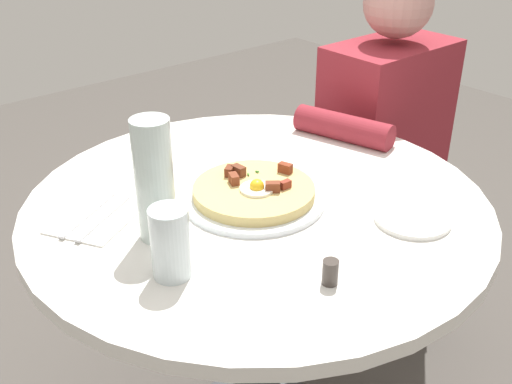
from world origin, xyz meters
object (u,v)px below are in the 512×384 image
Objects in this scene: bread_plate at (412,219)px; salt_shaker at (320,121)px; water_bottle at (154,180)px; knife at (88,215)px; water_glass at (170,243)px; dining_table at (257,267)px; pizza_plate at (255,199)px; fork at (103,218)px; person_seated at (379,179)px; pepper_shaker at (330,272)px; breakfast_pizza at (255,191)px.

bread_plate is 3.31× the size of salt_shaker.
knife is at bearing 115.91° from water_bottle.
salt_shaker is at bearing 23.83° from water_glass.
dining_table is 7.52× the size of water_glass.
fork is (-0.28, 0.14, 0.00)m from pizza_plate.
salt_shaker reaches higher than dining_table.
fork is at bearing 154.42° from pizza_plate.
person_seated is 0.92m from pepper_shaker.
salt_shaker is at bearing 15.62° from water_bottle.
dining_table is at bearing 22.49° from pizza_plate.
dining_table is 0.37m from pepper_shaker.
water_glass reaches higher than pepper_shaker.
water_glass is 2.85× the size of salt_shaker.
pizza_plate is at bearing 125.43° from bread_plate.
person_seated is at bearing 16.97° from water_glass.
fork is at bearing 139.67° from bread_plate.
pizza_plate is 6.61× the size of pepper_shaker.
water_glass reaches higher than knife.
person_seated is 0.69m from bread_plate.
bread_plate is at bearing -70.83° from knife.
breakfast_pizza is (-0.65, -0.18, 0.26)m from person_seated.
pizza_plate reaches higher than knife.
dining_table is 0.38m from water_bottle.
dining_table is 21.56× the size of pepper_shaker.
fork is at bearing -177.36° from person_seated.
dining_table is at bearing -164.84° from person_seated.
pizza_plate is (-0.01, -0.00, 0.18)m from dining_table.
person_seated is 0.37m from salt_shaker.
bread_plate is (0.18, -0.27, 0.18)m from dining_table.
knife is (-0.31, 0.16, 0.18)m from dining_table.
water_bottle is (0.07, -0.15, 0.11)m from knife.
person_seated reaches higher than pepper_shaker.
water_bottle reaches higher than bread_plate.
bread_plate reaches higher than knife.
dining_table is 0.18m from pizza_plate.
breakfast_pizza is 5.63× the size of pepper_shaker.
pizza_plate is at bearing 20.86° from water_glass.
water_bottle reaches higher than pizza_plate.
water_glass is 2.87× the size of pepper_shaker.
water_bottle is (-0.42, 0.28, 0.11)m from bread_plate.
bread_plate is at bearing -18.88° from water_glass.
dining_table is at bearing 72.58° from pepper_shaker.
water_glass is 0.55× the size of water_bottle.
person_seated is at bearing 43.54° from bread_plate.
person_seated is at bearing 15.25° from breakfast_pizza.
pepper_shaker is at bearing -106.06° from pizza_plate.
pizza_plate is 0.31m from pepper_shaker.
water_bottle reaches higher than breakfast_pizza.
bread_plate is at bearing -113.77° from salt_shaker.
water_glass reaches higher than bread_plate.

